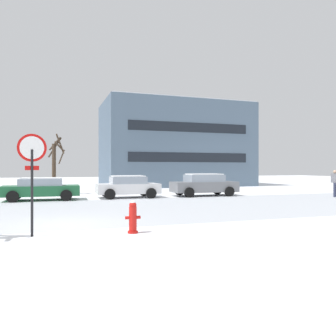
% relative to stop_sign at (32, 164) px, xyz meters
% --- Properties ---
extents(ground_plane, '(120.00, 120.00, 0.00)m').
position_rel_stop_sign_xyz_m(ground_plane, '(0.86, 1.55, -1.96)').
color(ground_plane, white).
extents(road_surface, '(80.00, 9.52, 0.00)m').
position_rel_stop_sign_xyz_m(road_surface, '(0.86, 5.32, -1.96)').
color(road_surface, '#B7BCC4').
rests_on(road_surface, ground).
extents(stop_sign, '(0.76, 0.10, 2.79)m').
position_rel_stop_sign_xyz_m(stop_sign, '(0.00, 0.00, 0.00)').
color(stop_sign, black).
rests_on(stop_sign, ground).
extents(fire_hydrant, '(0.44, 0.30, 0.93)m').
position_rel_stop_sign_xyz_m(fire_hydrant, '(2.71, -0.39, -1.49)').
color(fire_hydrant, red).
rests_on(fire_hydrant, ground).
extents(parked_car_green, '(4.30, 2.15, 1.31)m').
position_rel_stop_sign_xyz_m(parked_car_green, '(-0.13, 11.01, -1.28)').
color(parked_car_green, '#1E6038').
rests_on(parked_car_green, ground).
extents(parked_car_white, '(3.90, 2.18, 1.39)m').
position_rel_stop_sign_xyz_m(parked_car_white, '(4.99, 11.09, -1.25)').
color(parked_car_white, white).
rests_on(parked_car_white, ground).
extents(parked_car_gray, '(4.38, 2.09, 1.49)m').
position_rel_stop_sign_xyz_m(parked_car_gray, '(10.11, 10.85, -1.20)').
color(parked_car_gray, slate).
rests_on(parked_car_gray, ground).
extents(pedestrian_crossing, '(0.42, 0.44, 1.73)m').
position_rel_stop_sign_xyz_m(pedestrian_crossing, '(17.71, 7.34, -0.95)').
color(pedestrian_crossing, '#2D334C').
rests_on(pedestrian_crossing, ground).
extents(tree_far_left, '(1.16, 1.46, 4.24)m').
position_rel_stop_sign_xyz_m(tree_far_left, '(0.66, 15.41, 0.18)').
color(tree_far_left, '#423326').
rests_on(tree_far_left, ground).
extents(building_far_right, '(15.08, 8.75, 8.71)m').
position_rel_stop_sign_xyz_m(building_far_right, '(12.91, 24.39, 2.39)').
color(building_far_right, slate).
rests_on(building_far_right, ground).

